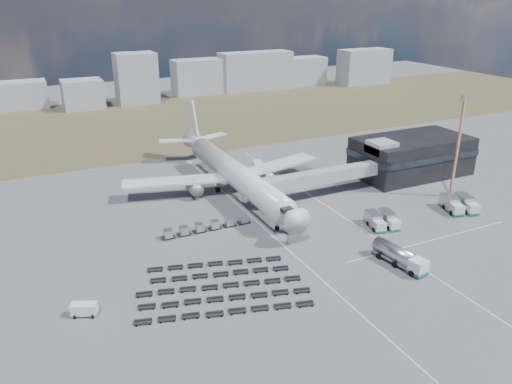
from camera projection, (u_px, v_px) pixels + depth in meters
name	position (u px, v px, depth m)	size (l,w,h in m)	color
ground	(299.00, 249.00, 94.44)	(420.00, 420.00, 0.00)	#565659
grass_strip	(151.00, 122.00, 186.54)	(420.00, 90.00, 0.01)	#48432B
lane_markings	(334.00, 233.00, 100.86)	(47.12, 110.00, 0.01)	silver
terminal	(411.00, 155.00, 131.67)	(30.40, 16.40, 11.00)	black
jet_bridge	(315.00, 178.00, 116.02)	(30.30, 3.80, 7.05)	#939399
airliner	(232.00, 172.00, 119.58)	(51.59, 64.53, 17.62)	silver
skyline	(135.00, 85.00, 220.96)	(293.79, 23.11, 21.45)	#999AA7
fuel_tanker	(400.00, 256.00, 88.38)	(4.34, 11.09, 3.49)	silver
pushback_tug	(291.00, 228.00, 101.43)	(2.98, 1.68, 1.37)	silver
utility_van	(84.00, 310.00, 74.75)	(3.77, 1.71, 2.06)	silver
catering_truck	(258.00, 168.00, 133.68)	(4.17, 6.67, 2.85)	silver
service_trucks_near	(382.00, 220.00, 103.13)	(6.80, 7.59, 2.62)	silver
service_trucks_far	(459.00, 204.00, 110.69)	(7.94, 8.71, 2.91)	silver
uld_row	(207.00, 226.00, 101.42)	(18.99, 1.66, 1.72)	black
baggage_dollies	(221.00, 286.00, 81.95)	(29.74, 22.43, 0.64)	black
floodlight_mast	(458.00, 147.00, 114.29)	(2.28, 1.88, 24.32)	red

